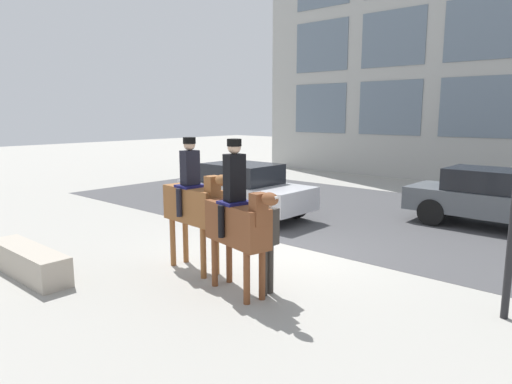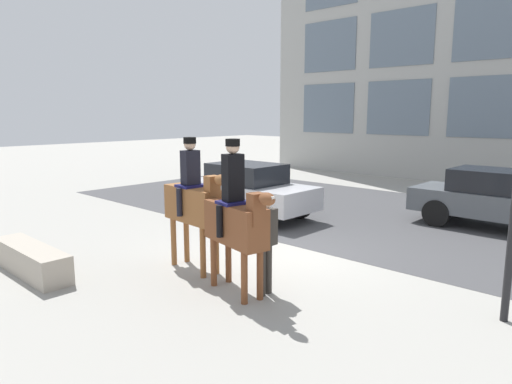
% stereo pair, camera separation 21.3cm
% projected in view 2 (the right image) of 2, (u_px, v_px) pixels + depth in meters
% --- Properties ---
extents(ground_plane, '(80.00, 80.00, 0.00)m').
position_uv_depth(ground_plane, '(290.00, 253.00, 9.98)').
color(ground_plane, '#9E9B93').
extents(road_surface, '(22.10, 8.50, 0.01)m').
position_uv_depth(road_surface, '(391.00, 218.00, 13.41)').
color(road_surface, '#444447').
rests_on(road_surface, ground_plane).
extents(mounted_horse_lead, '(1.84, 0.65, 2.58)m').
position_uv_depth(mounted_horse_lead, '(194.00, 201.00, 8.73)').
color(mounted_horse_lead, brown).
rests_on(mounted_horse_lead, ground_plane).
extents(mounted_horse_companion, '(1.79, 0.71, 2.62)m').
position_uv_depth(mounted_horse_companion, '(236.00, 219.00, 7.58)').
color(mounted_horse_companion, brown).
rests_on(mounted_horse_companion, ground_plane).
extents(pedestrian_bystander, '(0.82, 0.43, 1.67)m').
position_uv_depth(pedestrian_bystander, '(264.00, 238.00, 7.57)').
color(pedestrian_bystander, '#332D28').
rests_on(pedestrian_bystander, ground_plane).
extents(street_car_near_lane, '(4.10, 1.83, 1.57)m').
position_uv_depth(street_car_near_lane, '(249.00, 189.00, 13.49)').
color(street_car_near_lane, '#B7B7BC').
rests_on(street_car_near_lane, ground_plane).
extents(street_car_far_lane, '(4.39, 1.79, 1.58)m').
position_uv_depth(street_car_far_lane, '(500.00, 199.00, 11.94)').
color(street_car_far_lane, '#51565B').
rests_on(street_car_far_lane, ground_plane).
extents(planter_ledge, '(2.39, 0.56, 0.54)m').
position_uv_depth(planter_ledge, '(31.00, 260.00, 8.69)').
color(planter_ledge, '#ADA393').
rests_on(planter_ledge, ground_plane).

